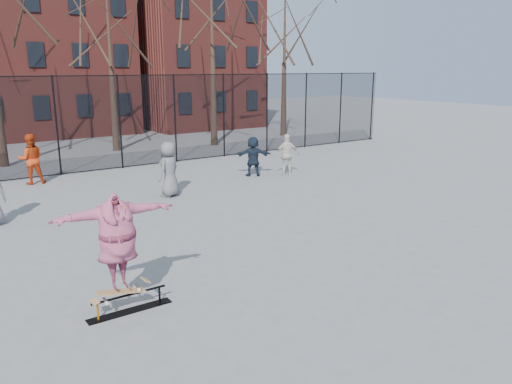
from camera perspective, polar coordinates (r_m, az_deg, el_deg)
ground at (r=10.97m, az=3.05°, el=-8.96°), size 100.00×100.00×0.00m
skate_rail at (r=9.50m, az=-14.22°, el=-12.33°), size 1.56×0.24×0.34m
skateboard at (r=9.34m, az=-15.16°, el=-11.06°), size 0.93×0.22×0.11m
skater at (r=9.00m, az=-15.54°, el=-5.72°), size 2.16×0.69×1.74m
bystander_red at (r=20.54m, az=-24.34°, el=3.45°), size 1.00×0.82×1.90m
bystander_white at (r=20.28m, az=3.57°, el=4.26°), size 1.07×0.75×1.69m
bystander_navy at (r=20.14m, az=-0.33°, el=4.12°), size 1.55×1.14×1.62m
bystander_extra at (r=17.13m, az=-9.89°, el=2.57°), size 1.09×0.98×1.88m
fence at (r=21.97m, az=-18.30°, el=7.52°), size 34.03×0.07×4.00m
rowhouses at (r=34.70m, az=-24.11°, el=15.83°), size 29.00×7.00×13.00m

